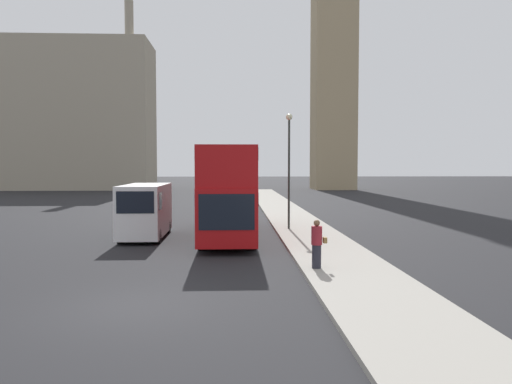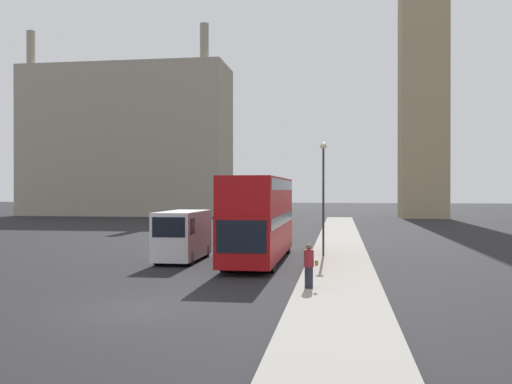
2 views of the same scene
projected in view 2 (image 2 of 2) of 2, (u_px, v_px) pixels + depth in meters
The scene contains 7 objects.
ground_plane at pixel (130, 309), 18.37m from camera, with size 300.00×300.00×0.00m, color black.
sidewalk_strip at pixel (338, 314), 17.40m from camera, with size 3.29×120.00×0.15m.
building_block_distant at pixel (127, 141), 86.44m from camera, with size 30.85×10.34×27.28m.
red_double_decker_bus at pixel (260, 215), 30.54m from camera, with size 2.57×11.51×4.50m.
white_van at pixel (182, 235), 30.70m from camera, with size 2.02×5.21×2.70m.
pedestrian at pixel (309, 266), 21.45m from camera, with size 0.53×0.37×1.66m.
street_lamp at pixel (323, 183), 31.95m from camera, with size 0.36×0.36×6.36m.
Camera 2 is at (6.69, -17.56, 3.86)m, focal length 40.00 mm.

